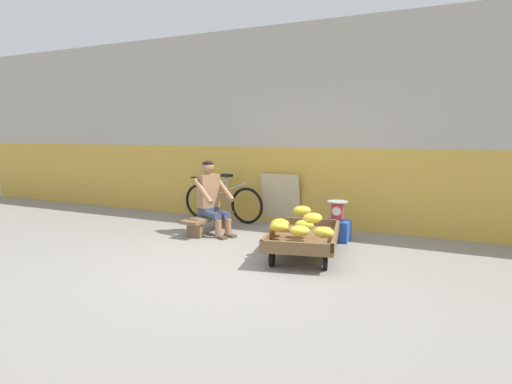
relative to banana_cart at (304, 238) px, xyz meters
The scene contains 11 objects.
ground_plane 1.10m from the banana_cart, 129.40° to the right, with size 80.00×80.00×0.00m, color gray.
back_wall 2.51m from the banana_cart, 109.51° to the left, with size 16.00×0.30×3.37m.
banana_cart is the anchor object (origin of this frame).
banana_pile 0.28m from the banana_cart, 87.08° to the right, with size 0.92×0.92×0.26m.
low_bench 1.92m from the banana_cart, 160.95° to the left, with size 0.34×1.11×0.27m.
vendor_seated 1.87m from the banana_cart, 161.23° to the left, with size 0.74×0.63×1.14m.
plastic_crate 1.00m from the banana_cart, 80.09° to the left, with size 0.36×0.28×0.30m.
weighing_scale 1.01m from the banana_cart, 80.08° to the left, with size 0.30×0.30×0.29m.
bicycle_near_left 2.59m from the banana_cart, 143.88° to the left, with size 1.66×0.48×0.86m.
sign_board 2.02m from the banana_cart, 120.90° to the left, with size 0.70×0.21×0.89m.
shopping_bag 0.56m from the banana_cart, 77.42° to the left, with size 0.18×0.12×0.24m, color #D13D4C.
Camera 1 is at (2.49, -4.32, 1.57)m, focal length 30.42 mm.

